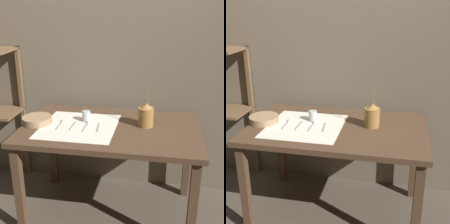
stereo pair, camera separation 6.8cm
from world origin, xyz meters
TOP-DOWN VIEW (x-y plane):
  - ground_plane at (0.00, 0.00)m, footprint 12.00×12.00m
  - stone_wall_back at (0.00, 0.53)m, footprint 7.00×0.06m
  - wooden_table at (0.00, 0.00)m, footprint 1.36×0.83m
  - linen_cloth at (-0.24, -0.03)m, footprint 0.57×0.57m
  - pitcher_with_flowers at (0.26, 0.06)m, footprint 0.12×0.12m
  - wooden_bowl at (-0.58, -0.03)m, footprint 0.23×0.23m
  - glass_tumbler_near at (-0.21, 0.08)m, footprint 0.07×0.07m
  - spoon_outer at (-0.39, -0.00)m, footprint 0.02×0.18m
  - knife_center at (-0.29, -0.05)m, footprint 0.01×0.17m
  - spoon_inner at (-0.19, -0.00)m, footprint 0.02×0.18m
  - fork_inner at (-0.09, -0.04)m, footprint 0.03×0.17m

SIDE VIEW (x-z plane):
  - ground_plane at x=0.00m, z-range 0.00..0.00m
  - wooden_table at x=0.00m, z-range 0.29..1.07m
  - linen_cloth at x=-0.24m, z-range 0.77..0.78m
  - knife_center at x=-0.29m, z-range 0.78..0.78m
  - fork_inner at x=-0.09m, z-range 0.78..0.78m
  - spoon_outer at x=-0.39m, z-range 0.77..0.79m
  - spoon_inner at x=-0.19m, z-range 0.77..0.79m
  - wooden_bowl at x=-0.58m, z-range 0.77..0.83m
  - glass_tumbler_near at x=-0.21m, z-range 0.78..0.86m
  - pitcher_with_flowers at x=0.26m, z-range 0.68..1.04m
  - stone_wall_back at x=0.00m, z-range 0.00..2.40m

